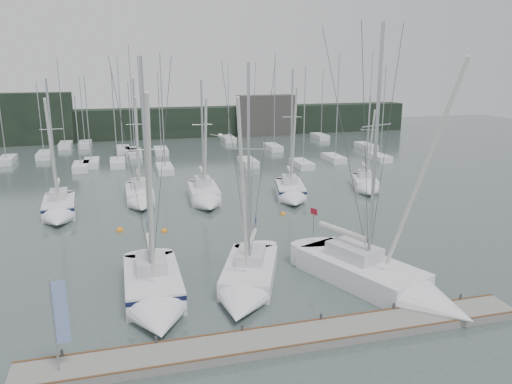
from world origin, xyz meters
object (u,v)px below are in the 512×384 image
sailboat_mid_e (367,186)px  buoy_b (283,214)px  sailboat_near_right (393,285)px  buoy_c (120,231)px  sailboat_mid_d (292,193)px  buoy_a (164,231)px  dock_banner (59,318)px  sailboat_mid_b (140,198)px  sailboat_near_left (155,296)px  sailboat_mid_c (205,197)px  sailboat_near_center (246,286)px  sailboat_mid_a (59,211)px

sailboat_mid_e → buoy_b: bearing=-134.9°
sailboat_near_right → buoy_c: (-14.63, 15.48, -0.62)m
sailboat_mid_d → buoy_a: (-12.51, -6.09, -0.60)m
buoy_b → dock_banner: size_ratio=0.11×
sailboat_mid_b → sailboat_mid_e: sailboat_mid_b is taller
buoy_a → buoy_b: buoy_a is taller
sailboat_near_left → buoy_a: size_ratio=26.97×
sailboat_mid_c → buoy_a: 8.09m
buoy_a → sailboat_mid_c: bearing=57.1°
sailboat_mid_e → buoy_a: size_ratio=19.48×
sailboat_near_left → sailboat_mid_e: 29.62m
sailboat_near_right → buoy_b: sailboat_near_right is taller
sailboat_mid_c → buoy_a: (-4.39, -6.77, -0.62)m
buoy_a → buoy_b: (10.22, 1.76, 0.00)m
sailboat_near_center → sailboat_mid_c: size_ratio=1.15×
buoy_c → sailboat_mid_d: bearing=17.6°
buoy_c → dock_banner: bearing=-97.2°
sailboat_near_center → dock_banner: sailboat_near_center is taller
buoy_a → sailboat_mid_d: bearing=26.0°
buoy_a → buoy_c: bearing=161.8°
sailboat_near_center → sailboat_mid_e: bearing=69.2°
buoy_c → dock_banner: (-2.35, -18.68, 2.81)m
sailboat_mid_c → sailboat_mid_d: sailboat_mid_d is taller
sailboat_mid_e → buoy_c: (-24.19, -6.00, -0.51)m
sailboat_near_left → sailboat_mid_b: bearing=89.5°
sailboat_mid_c → sailboat_mid_a: bearing=-172.9°
sailboat_mid_e → dock_banner: sailboat_mid_e is taller
sailboat_mid_a → buoy_c: sailboat_mid_a is taller
sailboat_mid_c → sailboat_mid_e: size_ratio=1.17×
sailboat_near_center → buoy_a: sailboat_near_center is taller
sailboat_mid_a → sailboat_mid_c: bearing=0.9°
sailboat_near_center → buoy_c: size_ratio=24.03×
buoy_a → buoy_c: (-3.30, 1.08, 0.00)m
sailboat_mid_d → buoy_c: bearing=-149.1°
sailboat_mid_b → buoy_b: 13.31m
sailboat_near_right → sailboat_mid_e: (9.56, 21.47, -0.11)m
sailboat_near_right → buoy_c: bearing=111.3°
sailboat_near_left → sailboat_mid_b: 20.49m
sailboat_near_left → sailboat_mid_d: bearing=52.5°
sailboat_mid_a → sailboat_mid_c: sailboat_mid_a is taller
sailboat_near_center → buoy_c: bearing=138.6°
sailboat_near_left → sailboat_near_center: sailboat_near_left is taller
sailboat_near_center → sailboat_near_right: (7.88, -2.32, 0.12)m
sailboat_near_right → sailboat_mid_b: bearing=97.3°
buoy_b → dock_banner: bearing=-129.3°
sailboat_mid_c → sailboat_mid_d: bearing=-1.8°
buoy_b → buoy_c: (-13.52, -0.68, 0.00)m
sailboat_near_left → sailboat_mid_a: 19.25m
sailboat_mid_a → sailboat_mid_b: size_ratio=1.02×
sailboat_near_right → dock_banner: size_ratio=3.90×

